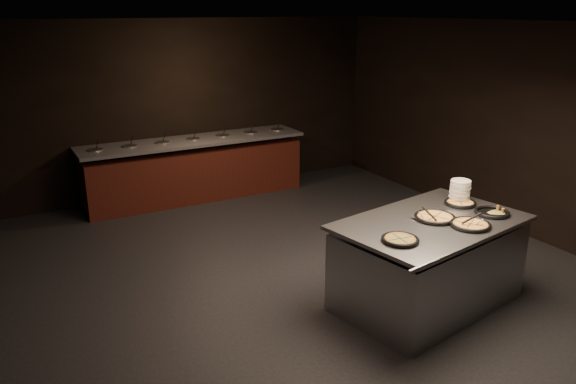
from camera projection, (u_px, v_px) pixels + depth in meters
name	position (u px, v px, depth m)	size (l,w,h in m)	color
room	(304.00, 163.00, 6.06)	(7.02, 8.02, 2.92)	black
salad_bar	(195.00, 173.00, 9.34)	(3.70, 0.83, 1.18)	#4E1B12
serving_counter	(428.00, 264.00, 5.97)	(2.17, 1.61, 0.95)	silver
plate_stack	(460.00, 191.00, 6.37)	(0.23, 0.23, 0.24)	white
pan_veggie_whole	(400.00, 239.00, 5.29)	(0.36, 0.36, 0.04)	black
pan_cheese_whole	(435.00, 217.00, 5.86)	(0.43, 0.43, 0.04)	black
pan_cheese_slices_a	(460.00, 203.00, 6.29)	(0.35, 0.35, 0.04)	black
pan_cheese_slices_b	(470.00, 224.00, 5.66)	(0.41, 0.41, 0.04)	black
pan_veggie_slices	(492.00, 212.00, 5.99)	(0.37, 0.37, 0.04)	black
server_left	(425.00, 215.00, 5.78)	(0.14, 0.30, 0.15)	silver
server_right	(476.00, 220.00, 5.62)	(0.31, 0.16, 0.15)	silver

